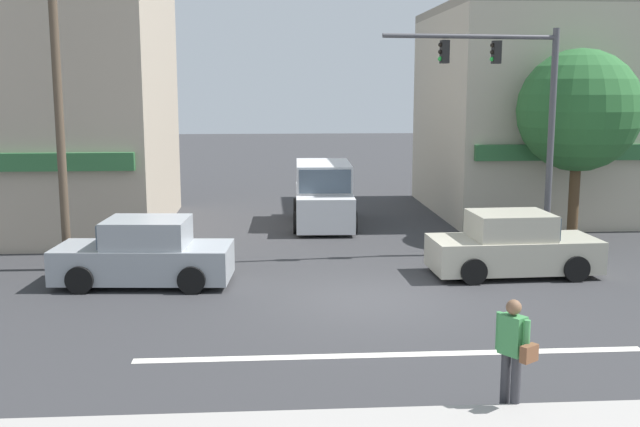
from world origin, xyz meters
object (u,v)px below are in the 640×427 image
(van_crossing_rightbound, at_px, (323,196))
(sedan_waiting_far, at_px, (512,247))
(street_tree, at_px, (579,111))
(utility_pole_near_left, at_px, (59,107))
(sedan_approaching_near, at_px, (145,255))
(traffic_light_mast, at_px, (519,104))
(pedestrian_foreground_with_bag, at_px, (513,349))

(van_crossing_rightbound, height_order, sedan_waiting_far, van_crossing_rightbound)
(street_tree, xyz_separation_m, van_crossing_rightbound, (-7.43, 3.08, -2.93))
(street_tree, relative_size, van_crossing_rightbound, 1.24)
(utility_pole_near_left, distance_m, sedan_approaching_near, 4.40)
(traffic_light_mast, bearing_deg, van_crossing_rightbound, 134.47)
(van_crossing_rightbound, bearing_deg, traffic_light_mast, -45.53)
(pedestrian_foreground_with_bag, bearing_deg, sedan_approaching_near, 130.26)
(street_tree, bearing_deg, pedestrian_foreground_with_bag, -115.94)
(utility_pole_near_left, bearing_deg, traffic_light_mast, 4.13)
(utility_pole_near_left, height_order, traffic_light_mast, utility_pole_near_left)
(van_crossing_rightbound, distance_m, pedestrian_foreground_with_bag, 15.14)
(street_tree, bearing_deg, utility_pole_near_left, -169.01)
(utility_pole_near_left, xyz_separation_m, sedan_waiting_far, (11.23, -1.30, -3.44))
(van_crossing_rightbound, distance_m, sedan_approaching_near, 8.89)
(utility_pole_near_left, bearing_deg, sedan_approaching_near, -35.51)
(utility_pole_near_left, bearing_deg, van_crossing_rightbound, 39.96)
(traffic_light_mast, height_order, van_crossing_rightbound, traffic_light_mast)
(street_tree, height_order, utility_pole_near_left, utility_pole_near_left)
(street_tree, distance_m, traffic_light_mast, 3.17)
(street_tree, distance_m, utility_pole_near_left, 14.73)
(van_crossing_rightbound, xyz_separation_m, sedan_approaching_near, (-4.80, -7.48, -0.29))
(pedestrian_foreground_with_bag, bearing_deg, van_crossing_rightbound, 96.10)
(street_tree, height_order, van_crossing_rightbound, street_tree)
(street_tree, relative_size, pedestrian_foreground_with_bag, 3.46)
(street_tree, xyz_separation_m, traffic_light_mast, (-2.49, -1.95, 0.24))
(street_tree, distance_m, pedestrian_foreground_with_bag, 13.64)
(street_tree, distance_m, van_crossing_rightbound, 8.56)
(van_crossing_rightbound, height_order, pedestrian_foreground_with_bag, van_crossing_rightbound)
(traffic_light_mast, bearing_deg, sedan_approaching_near, -165.86)
(traffic_light_mast, relative_size, sedan_waiting_far, 1.49)
(sedan_waiting_far, xyz_separation_m, pedestrian_foreground_with_bag, (-2.59, -7.86, 0.24))
(street_tree, xyz_separation_m, pedestrian_foreground_with_bag, (-5.82, -11.97, -2.99))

